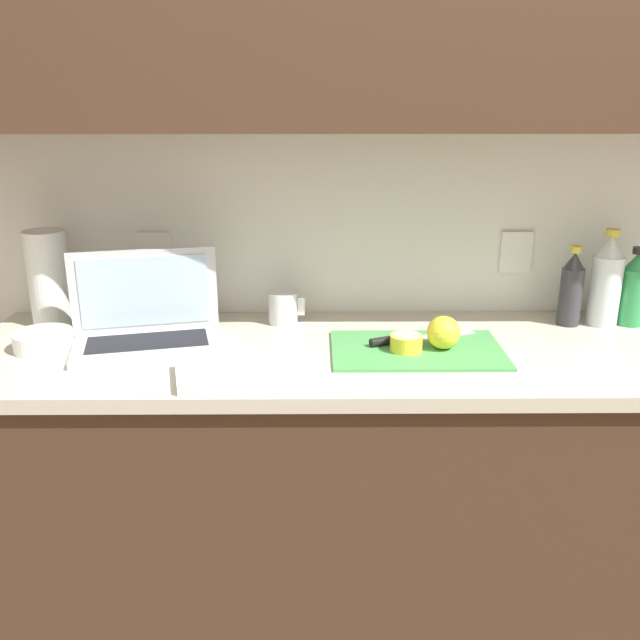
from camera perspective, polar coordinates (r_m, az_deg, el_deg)
The scene contains 15 objects.
ground_plane at distance 2.22m, azimuth 9.04°, elevation -24.46°, with size 12.00×12.00×0.00m, color brown.
wall_back at distance 1.86m, azimuth 10.43°, elevation 19.84°, with size 5.20×0.38×2.60m.
counter_unit at distance 1.95m, azimuth 10.31°, elevation -14.46°, with size 2.43×0.60×0.90m.
laptop at distance 1.78m, azimuth -14.40°, elevation -0.21°, with size 0.41×0.29×0.23m.
cutting_board at distance 1.71m, azimuth 8.16°, elevation -2.50°, with size 0.43×0.27×0.01m, color #4C9E51.
knife at distance 1.74m, azimuth 7.13°, elevation -1.58°, with size 0.29×0.14×0.02m.
lemon_half_cut at distance 1.68m, azimuth 7.27°, elevation -1.90°, with size 0.08×0.08×0.04m.
lemon_whole_beside at distance 1.70m, azimuth 10.36°, elevation -1.04°, with size 0.08×0.08×0.08m.
bottle_green_soda at distance 2.05m, azimuth 24.86°, elevation 2.31°, with size 0.07×0.07×0.22m.
bottle_oil_tall at distance 2.01m, azimuth 22.97°, elevation 2.99°, with size 0.08×0.08×0.27m.
bottle_water_clear at distance 1.98m, azimuth 20.40°, elevation 2.43°, with size 0.06×0.06×0.22m.
measuring_cup at distance 1.89m, azimuth -3.11°, elevation 1.05°, with size 0.10×0.08×0.09m.
bowl_white at distance 1.83m, azimuth -22.33°, elevation -1.66°, with size 0.14×0.14×0.05m.
paper_towel_roll at distance 2.00m, azimuth -21.84°, elevation 3.27°, with size 0.11×0.11×0.26m.
dish_towel at distance 1.55m, azimuth -7.97°, elevation -4.42°, with size 0.22×0.16×0.02m, color silver.
Camera 1 is at (-0.33, -1.60, 1.51)m, focal length 38.00 mm.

